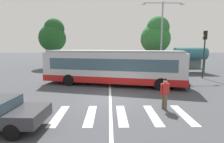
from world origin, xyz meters
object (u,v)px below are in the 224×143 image
at_px(twin_arm_street_lamp, 162,30).
at_px(parked_car_white, 104,64).
at_px(parked_car_silver, 69,64).
at_px(background_tree_left, 53,35).
at_px(parked_car_champagne, 87,64).
at_px(city_transit_bus, 113,67).
at_px(traffic_light_far_corner, 204,47).
at_px(pedestrian_crossing_street, 165,92).
at_px(bus_stop_shelter, 190,54).
at_px(parked_car_red, 139,63).
at_px(parked_car_charcoal, 122,63).
at_px(background_tree_right, 156,35).

bearing_deg(twin_arm_street_lamp, parked_car_white, 144.32).
relative_size(parked_car_silver, parked_car_white, 1.00).
bearing_deg(background_tree_left, parked_car_champagne, -22.09).
xyz_separation_m(city_transit_bus, traffic_light_far_corner, (9.77, 3.17, 1.76)).
bearing_deg(pedestrian_crossing_street, bus_stop_shelter, 61.06).
distance_m(city_transit_bus, traffic_light_far_corner, 10.42).
distance_m(parked_car_red, bus_stop_shelter, 7.60).
distance_m(parked_car_champagne, bus_stop_shelter, 14.65).
bearing_deg(twin_arm_street_lamp, background_tree_left, 154.56).
relative_size(traffic_light_far_corner, background_tree_left, 0.64).
bearing_deg(city_transit_bus, traffic_light_far_corner, 17.99).
relative_size(parked_car_charcoal, bus_stop_shelter, 1.14).
relative_size(parked_car_champagne, background_tree_right, 0.56).
xyz_separation_m(parked_car_charcoal, bus_stop_shelter, (8.39, -5.02, 1.65)).
xyz_separation_m(parked_car_red, background_tree_left, (-13.78, 1.93, 4.37)).
distance_m(city_transit_bus, parked_car_silver, 13.47).
bearing_deg(bus_stop_shelter, parked_car_charcoal, 149.11).
relative_size(parked_car_silver, parked_car_charcoal, 0.99).
relative_size(parked_car_charcoal, background_tree_right, 0.56).
distance_m(parked_car_charcoal, parked_car_red, 2.71).
bearing_deg(parked_car_red, traffic_light_far_corner, -58.58).
bearing_deg(background_tree_left, bus_stop_shelter, -18.96).
height_order(parked_car_charcoal, parked_car_red, same).
bearing_deg(twin_arm_street_lamp, parked_car_silver, 157.25).
bearing_deg(parked_car_charcoal, background_tree_right, 20.60).
xyz_separation_m(parked_car_white, twin_arm_street_lamp, (7.19, -5.16, 4.66)).
relative_size(pedestrian_crossing_street, background_tree_left, 0.22).
xyz_separation_m(traffic_light_far_corner, background_tree_right, (-2.23, 11.19, 1.82)).
bearing_deg(parked_car_champagne, parked_car_silver, 175.90).
height_order(pedestrian_crossing_street, background_tree_right, background_tree_right).
bearing_deg(parked_car_silver, traffic_light_far_corner, -27.89).
xyz_separation_m(twin_arm_street_lamp, background_tree_left, (-15.50, 7.38, -0.28)).
bearing_deg(parked_car_silver, city_transit_bus, -61.17).
bearing_deg(parked_car_champagne, pedestrian_crossing_street, -70.08).
distance_m(parked_car_silver, parked_car_champagne, 2.74).
xyz_separation_m(city_transit_bus, background_tree_right, (7.54, 14.37, 3.58)).
bearing_deg(background_tree_right, traffic_light_far_corner, -78.73).
xyz_separation_m(pedestrian_crossing_street, traffic_light_far_corner, (7.06, 9.42, 2.38)).
relative_size(pedestrian_crossing_street, bus_stop_shelter, 0.42).
relative_size(traffic_light_far_corner, bus_stop_shelter, 1.24).
height_order(parked_car_silver, traffic_light_far_corner, traffic_light_far_corner).
relative_size(pedestrian_crossing_street, parked_car_champagne, 0.37).
relative_size(parked_car_charcoal, traffic_light_far_corner, 0.93).
relative_size(parked_car_red, traffic_light_far_corner, 0.92).
xyz_separation_m(city_transit_bus, background_tree_left, (-9.36, 13.85, 3.55)).
height_order(parked_car_white, background_tree_left, background_tree_left).
bearing_deg(background_tree_left, pedestrian_crossing_street, -59.03).
xyz_separation_m(traffic_light_far_corner, twin_arm_street_lamp, (-3.63, 3.31, 2.08)).
distance_m(traffic_light_far_corner, background_tree_left, 21.98).
bearing_deg(parked_car_white, parked_car_silver, 178.60).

